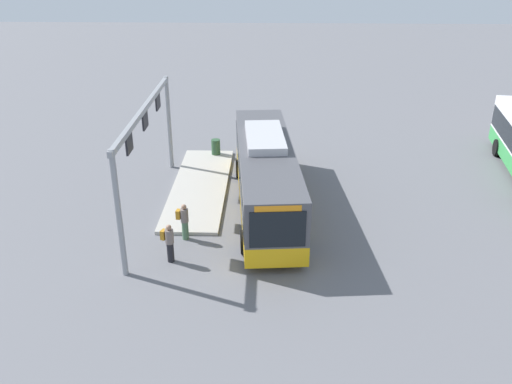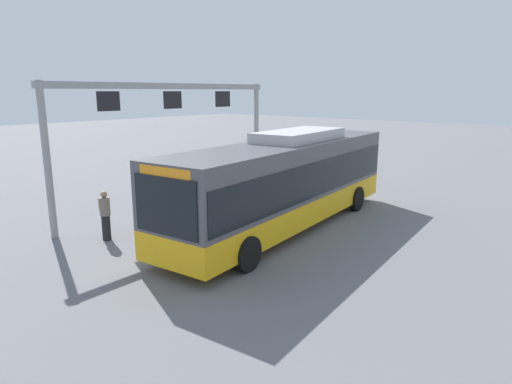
# 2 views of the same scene
# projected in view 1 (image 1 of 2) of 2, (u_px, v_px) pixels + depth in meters

# --- Properties ---
(ground_plane) EXTENTS (120.00, 120.00, 0.00)m
(ground_plane) POSITION_uv_depth(u_px,v_px,m) (266.00, 207.00, 26.66)
(ground_plane) COLOR slate
(platform_curb) EXTENTS (10.00, 2.80, 0.16)m
(platform_curb) POSITION_uv_depth(u_px,v_px,m) (200.00, 186.00, 28.65)
(platform_curb) COLOR #B2ADA3
(platform_curb) RESTS_ON ground
(bus_main) EXTENTS (11.98, 3.52, 3.46)m
(bus_main) POSITION_uv_depth(u_px,v_px,m) (266.00, 173.00, 25.89)
(bus_main) COLOR #EAAD14
(bus_main) RESTS_ON ground
(person_boarding) EXTENTS (0.48, 0.60, 1.67)m
(person_boarding) POSITION_uv_depth(u_px,v_px,m) (169.00, 242.00, 21.91)
(person_boarding) COLOR black
(person_boarding) RESTS_ON ground
(person_waiting_near) EXTENTS (0.39, 0.56, 1.67)m
(person_waiting_near) POSITION_uv_depth(u_px,v_px,m) (184.00, 221.00, 23.53)
(person_waiting_near) COLOR #476B4C
(person_waiting_near) RESTS_ON ground
(platform_sign_gantry) EXTENTS (11.21, 0.24, 5.20)m
(platform_sign_gantry) POSITION_uv_depth(u_px,v_px,m) (146.00, 135.00, 24.68)
(platform_sign_gantry) COLOR gray
(platform_sign_gantry) RESTS_ON ground
(trash_bin) EXTENTS (0.52, 0.52, 0.90)m
(trash_bin) POSITION_uv_depth(u_px,v_px,m) (216.00, 147.00, 32.42)
(trash_bin) COLOR #2D5133
(trash_bin) RESTS_ON platform_curb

